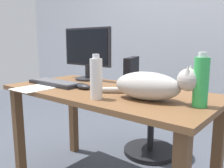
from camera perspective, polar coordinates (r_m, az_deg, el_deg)
name	(u,v)px	position (r m, az deg, el deg)	size (l,w,h in m)	color
back_wall	(197,16)	(2.85, 19.69, 15.23)	(6.00, 0.04, 2.60)	silver
desk	(106,106)	(1.55, -1.39, -5.35)	(1.39, 0.66, 0.71)	brown
office_chair	(146,114)	(2.19, 8.08, -7.09)	(0.51, 0.48, 0.88)	black
monitor	(87,52)	(1.92, -6.01, 7.72)	(0.48, 0.20, 0.42)	#232328
keyboard	(55,83)	(1.75, -13.48, 0.27)	(0.44, 0.15, 0.03)	#232328
cat	(151,85)	(1.26, 9.38, -0.29)	(0.61, 0.23, 0.20)	#B2ADA8
computer_mouse	(84,87)	(1.56, -6.85, -0.60)	(0.11, 0.06, 0.04)	#232328
paper_sheet	(37,88)	(1.67, -17.60, -0.85)	(0.21, 0.30, 0.00)	white
water_bottle	(201,82)	(1.19, 20.62, 0.55)	(0.07, 0.07, 0.26)	green
spray_bottle	(96,78)	(1.27, -3.82, 1.38)	(0.07, 0.07, 0.24)	silver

